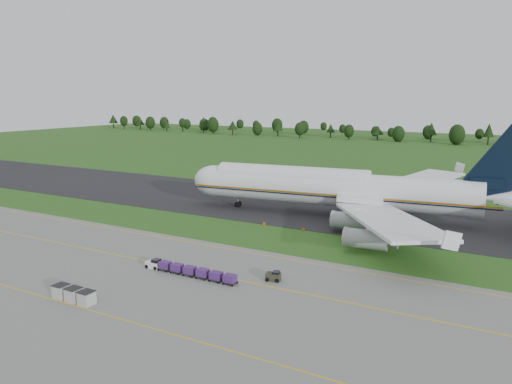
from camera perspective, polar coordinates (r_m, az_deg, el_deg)
The scene contains 10 objects.
ground at distance 97.15m, azimuth -0.83°, elevation -4.88°, with size 600.00×600.00×0.00m, color #265319.
apron at distance 71.32m, azimuth -14.86°, elevation -11.21°, with size 300.00×52.00×0.06m, color slate.
taxiway at distance 121.47m, azimuth 5.78°, elevation -1.69°, with size 300.00×40.00×0.08m, color black.
apron_markings at distance 76.11m, azimuth -11.16°, elevation -9.58°, with size 300.00×30.20×0.01m.
tree_line at distance 302.50m, azimuth 24.64°, elevation 6.07°, with size 528.61×23.26×11.86m.
aircraft at distance 111.74m, azimuth 9.84°, elevation 0.36°, with size 78.40×75.73×21.95m.
baggage_train at distance 76.08m, azimuth -7.76°, elevation -8.87°, with size 16.22×1.47×1.41m.
utility_cart at distance 73.46m, azimuth 1.99°, elevation -9.67°, with size 2.30×1.65×1.15m.
uld_row at distance 70.65m, azimuth -20.13°, elevation -10.93°, with size 6.62×1.82×1.80m.
edge_markers at distance 99.98m, azimuth 5.41°, elevation -4.30°, with size 18.18×0.30×0.60m.
Camera 1 is at (46.69, -80.98, 26.48)m, focal length 35.00 mm.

